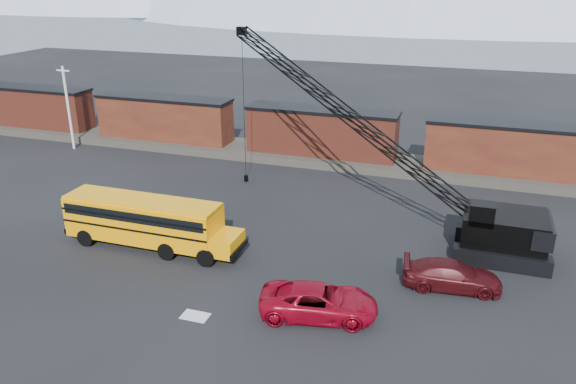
% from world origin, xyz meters
% --- Properties ---
extents(ground, '(160.00, 160.00, 0.00)m').
position_xyz_m(ground, '(0.00, 0.00, 0.00)').
color(ground, black).
rests_on(ground, ground).
extents(gravel_berm, '(120.00, 5.00, 0.70)m').
position_xyz_m(gravel_berm, '(0.00, 22.00, 0.35)').
color(gravel_berm, '#4B463D').
rests_on(gravel_berm, ground).
extents(boxcar_west_far, '(13.70, 3.10, 4.17)m').
position_xyz_m(boxcar_west_far, '(-32.00, 22.00, 2.76)').
color(boxcar_west_far, '#4B1915').
rests_on(boxcar_west_far, gravel_berm).
extents(boxcar_west_near, '(13.70, 3.10, 4.17)m').
position_xyz_m(boxcar_west_near, '(-16.00, 22.00, 2.76)').
color(boxcar_west_near, '#481814').
rests_on(boxcar_west_near, gravel_berm).
extents(boxcar_mid, '(13.70, 3.10, 4.17)m').
position_xyz_m(boxcar_mid, '(0.00, 22.00, 2.76)').
color(boxcar_mid, '#4B1915').
rests_on(boxcar_mid, gravel_berm).
extents(boxcar_east_near, '(13.70, 3.10, 4.17)m').
position_xyz_m(boxcar_east_near, '(16.00, 22.00, 2.76)').
color(boxcar_east_near, '#481814').
rests_on(boxcar_east_near, gravel_berm).
extents(utility_pole, '(1.40, 0.24, 8.00)m').
position_xyz_m(utility_pole, '(-24.00, 18.00, 4.15)').
color(utility_pole, silver).
rests_on(utility_pole, ground).
extents(snow_patch, '(1.40, 0.90, 0.02)m').
position_xyz_m(snow_patch, '(0.50, -4.00, 0.01)').
color(snow_patch, silver).
rests_on(snow_patch, ground).
extents(school_bus, '(11.65, 2.65, 3.19)m').
position_xyz_m(school_bus, '(-5.73, 2.02, 1.79)').
color(school_bus, '#FF9D05').
rests_on(school_bus, ground).
extents(red_pickup, '(6.37, 3.90, 1.65)m').
position_xyz_m(red_pickup, '(6.41, -1.95, 0.83)').
color(red_pickup, maroon).
rests_on(red_pickup, ground).
extents(maroon_suv, '(5.54, 2.76, 1.55)m').
position_xyz_m(maroon_suv, '(12.63, 2.95, 0.77)').
color(maroon_suv, '#430B10').
rests_on(maroon_suv, ground).
extents(crawler_crane, '(22.94, 9.50, 12.59)m').
position_xyz_m(crawler_crane, '(4.69, 11.27, 7.16)').
color(crawler_crane, black).
rests_on(crawler_crane, ground).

